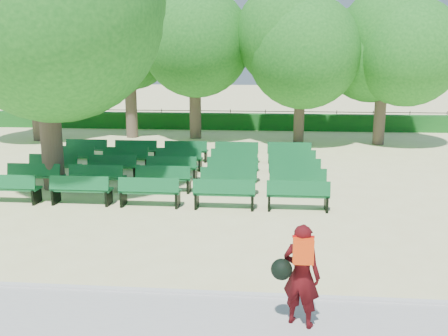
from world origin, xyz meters
The scene contains 9 objects.
ground centered at (0.00, 0.00, 0.00)m, with size 120.00×120.00×0.00m, color #F1E9A0.
paving centered at (0.00, -7.40, 0.03)m, with size 30.00×2.20×0.06m, color #B4B3AF.
curb centered at (0.00, -6.25, 0.05)m, with size 30.00×0.12×0.10m, color silver.
hedge centered at (0.00, 14.00, 0.45)m, with size 26.00×0.70×0.90m, color #17591B.
fence centered at (0.00, 14.40, 0.00)m, with size 26.00×0.10×1.02m, color black, non-canonical shape.
tree_line centered at (0.00, 10.00, 0.00)m, with size 21.80×6.80×7.04m, color #237421, non-canonical shape.
bench_array centered at (0.02, 1.96, 0.09)m, with size 1.70×0.64×1.05m.
tree_among centered at (-3.45, 0.55, 5.10)m, with size 5.76×5.76×7.73m.
person centered at (3.70, -7.11, 0.88)m, with size 0.80×0.59×1.59m.
Camera 1 is at (3.19, -14.06, 4.03)m, focal length 40.00 mm.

